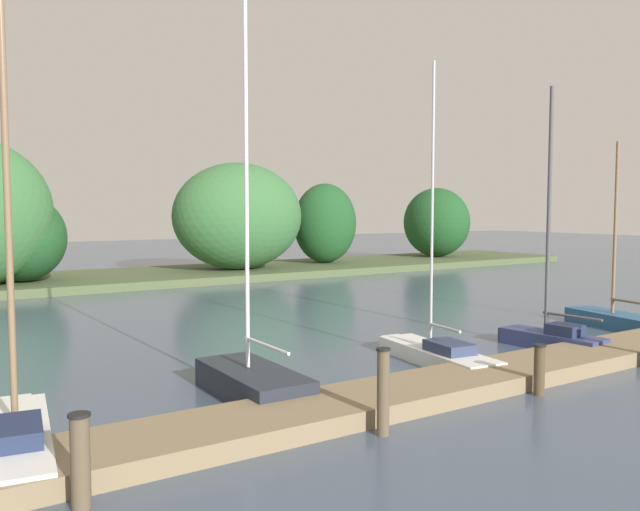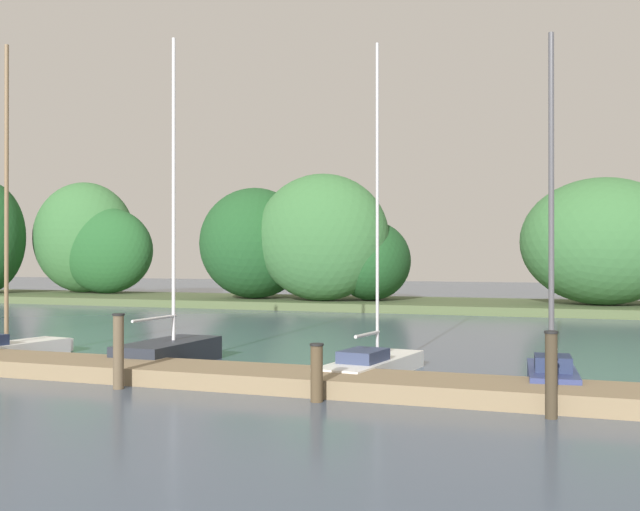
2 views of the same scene
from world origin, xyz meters
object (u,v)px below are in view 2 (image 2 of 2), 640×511
(sailboat_4, at_px, (552,367))
(mooring_piling_4, at_px, (551,374))
(mooring_piling_2, at_px, (118,351))
(mooring_piling_3, at_px, (317,372))
(sailboat_1, at_px, (0,344))
(sailboat_2, at_px, (172,349))
(sailboat_3, at_px, (374,362))

(sailboat_4, relative_size, mooring_piling_4, 5.00)
(mooring_piling_2, distance_m, mooring_piling_3, 4.21)
(sailboat_4, bearing_deg, sailboat_1, 86.10)
(sailboat_2, xyz_separation_m, sailboat_3, (5.18, 0.00, -0.08))
(mooring_piling_3, bearing_deg, mooring_piling_4, -0.21)
(sailboat_2, bearing_deg, sailboat_3, -88.91)
(sailboat_3, bearing_deg, sailboat_2, 97.47)
(mooring_piling_4, bearing_deg, sailboat_3, 140.04)
(sailboat_3, bearing_deg, mooring_piling_2, 134.98)
(mooring_piling_2, xyz_separation_m, mooring_piling_3, (4.20, 0.09, -0.22))
(sailboat_3, height_order, sailboat_4, sailboat_3)
(sailboat_1, relative_size, mooring_piling_4, 5.70)
(sailboat_4, bearing_deg, sailboat_3, 76.93)
(sailboat_2, height_order, sailboat_3, sailboat_2)
(sailboat_1, distance_m, mooring_piling_2, 5.94)
(sailboat_4, xyz_separation_m, mooring_piling_2, (-8.18, -2.83, 0.30))
(mooring_piling_2, height_order, mooring_piling_4, mooring_piling_2)
(sailboat_3, xyz_separation_m, mooring_piling_2, (-4.37, -3.36, 0.46))
(mooring_piling_2, bearing_deg, sailboat_4, 19.10)
(sailboat_1, relative_size, sailboat_3, 1.09)
(sailboat_3, bearing_deg, sailboat_1, 102.31)
(sailboat_4, distance_m, mooring_piling_4, 2.77)
(sailboat_2, relative_size, sailboat_3, 1.08)
(sailboat_2, xyz_separation_m, mooring_piling_2, (0.81, -3.35, 0.38))
(sailboat_3, relative_size, mooring_piling_4, 5.22)
(mooring_piling_3, bearing_deg, sailboat_4, 34.63)
(sailboat_2, xyz_separation_m, mooring_piling_3, (5.01, -3.27, 0.16))
(sailboat_2, height_order, sailboat_4, sailboat_2)
(sailboat_1, distance_m, mooring_piling_4, 13.87)
(mooring_piling_3, distance_m, mooring_piling_4, 4.09)
(sailboat_2, distance_m, sailboat_4, 9.00)
(sailboat_1, distance_m, sailboat_3, 9.76)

